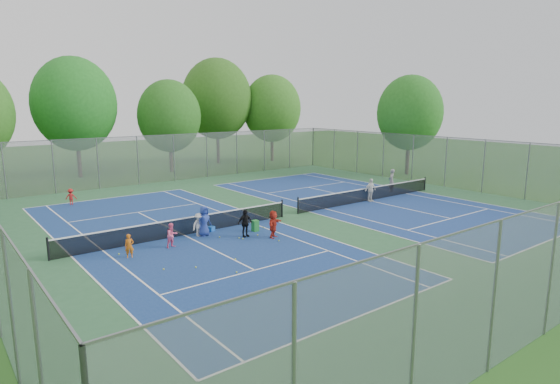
# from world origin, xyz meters

# --- Properties ---
(ground) EXTENTS (120.00, 120.00, 0.00)m
(ground) POSITION_xyz_m (0.00, 0.00, 0.00)
(ground) COLOR #25571B
(ground) RESTS_ON ground
(court_pad) EXTENTS (32.00, 32.00, 0.01)m
(court_pad) POSITION_xyz_m (0.00, 0.00, 0.01)
(court_pad) COLOR #2D5F38
(court_pad) RESTS_ON ground
(court_left) EXTENTS (10.97, 23.77, 0.01)m
(court_left) POSITION_xyz_m (-7.00, 0.00, 0.02)
(court_left) COLOR navy
(court_left) RESTS_ON court_pad
(court_right) EXTENTS (10.97, 23.77, 0.01)m
(court_right) POSITION_xyz_m (7.00, 0.00, 0.02)
(court_right) COLOR navy
(court_right) RESTS_ON court_pad
(net_left) EXTENTS (12.87, 0.10, 0.91)m
(net_left) POSITION_xyz_m (-7.00, 0.00, 0.46)
(net_left) COLOR black
(net_left) RESTS_ON ground
(net_right) EXTENTS (12.87, 0.10, 0.91)m
(net_right) POSITION_xyz_m (7.00, 0.00, 0.46)
(net_right) COLOR black
(net_right) RESTS_ON ground
(fence_north) EXTENTS (32.00, 0.10, 4.00)m
(fence_north) POSITION_xyz_m (0.00, 16.00, 2.00)
(fence_north) COLOR gray
(fence_north) RESTS_ON ground
(fence_east) EXTENTS (0.10, 32.00, 4.00)m
(fence_east) POSITION_xyz_m (16.00, 0.00, 2.00)
(fence_east) COLOR gray
(fence_east) RESTS_ON ground
(tree_nl) EXTENTS (7.20, 7.20, 10.69)m
(tree_nl) POSITION_xyz_m (-6.00, 23.00, 6.54)
(tree_nl) COLOR #443326
(tree_nl) RESTS_ON ground
(tree_nc) EXTENTS (6.00, 6.00, 8.85)m
(tree_nc) POSITION_xyz_m (2.00, 21.00, 5.39)
(tree_nc) COLOR #443326
(tree_nc) RESTS_ON ground
(tree_nr) EXTENTS (7.60, 7.60, 11.42)m
(tree_nr) POSITION_xyz_m (9.00, 24.00, 7.04)
(tree_nr) COLOR #443326
(tree_nr) RESTS_ON ground
(tree_ne) EXTENTS (6.60, 6.60, 9.77)m
(tree_ne) POSITION_xyz_m (15.00, 22.00, 5.97)
(tree_ne) COLOR #443326
(tree_ne) RESTS_ON ground
(tree_side_e) EXTENTS (6.00, 6.00, 9.20)m
(tree_side_e) POSITION_xyz_m (19.00, 6.00, 5.74)
(tree_side_e) COLOR #443326
(tree_side_e) RESTS_ON ground
(ball_crate) EXTENTS (0.42, 0.42, 0.27)m
(ball_crate) POSITION_xyz_m (-5.52, -0.15, 0.14)
(ball_crate) COLOR blue
(ball_crate) RESTS_ON ground
(ball_hopper) EXTENTS (0.31, 0.31, 0.61)m
(ball_hopper) POSITION_xyz_m (-3.66, -1.59, 0.30)
(ball_hopper) COLOR #258833
(ball_hopper) RESTS_ON ground
(student_a) EXTENTS (0.45, 0.36, 1.08)m
(student_a) POSITION_xyz_m (-10.46, -1.73, 0.54)
(student_a) COLOR orange
(student_a) RESTS_ON ground
(student_b) EXTENTS (0.65, 0.55, 1.19)m
(student_b) POSITION_xyz_m (-8.33, -1.48, 0.59)
(student_b) COLOR #FD6291
(student_b) RESTS_ON ground
(student_c) EXTENTS (0.87, 0.63, 1.21)m
(student_c) POSITION_xyz_m (-6.46, -0.60, 0.61)
(student_c) COLOR silver
(student_c) RESTS_ON ground
(student_d) EXTENTS (0.84, 0.36, 1.43)m
(student_d) POSITION_xyz_m (-4.64, -2.12, 0.72)
(student_d) COLOR black
(student_d) RESTS_ON ground
(student_e) EXTENTS (0.85, 0.65, 1.56)m
(student_e) POSITION_xyz_m (-6.18, -0.68, 0.78)
(student_e) COLOR #273D91
(student_e) RESTS_ON ground
(student_f) EXTENTS (1.33, 1.04, 1.41)m
(student_f) POSITION_xyz_m (-3.59, -3.12, 0.71)
(student_f) COLOR #B52819
(student_f) RESTS_ON ground
(child_far_baseline) EXTENTS (0.81, 0.66, 1.09)m
(child_far_baseline) POSITION_xyz_m (-9.67, 11.25, 0.54)
(child_far_baseline) COLOR red
(child_far_baseline) RESTS_ON ground
(instructor) EXTENTS (0.75, 0.63, 1.76)m
(instructor) POSITION_xyz_m (10.78, 1.15, 0.88)
(instructor) COLOR gray
(instructor) RESTS_ON ground
(teen_court_b) EXTENTS (0.95, 0.42, 1.60)m
(teen_court_b) POSITION_xyz_m (6.89, -0.22, 0.80)
(teen_court_b) COLOR white
(teen_court_b) RESTS_ON ground
(tennis_ball_0) EXTENTS (0.07, 0.07, 0.07)m
(tennis_ball_0) POSITION_xyz_m (-3.79, -3.82, 0.03)
(tennis_ball_0) COLOR #C7E234
(tennis_ball_0) RESTS_ON ground
(tennis_ball_1) EXTENTS (0.07, 0.07, 0.07)m
(tennis_ball_1) POSITION_xyz_m (-5.00, -2.46, 0.03)
(tennis_ball_1) COLOR #B4D531
(tennis_ball_1) RESTS_ON ground
(tennis_ball_2) EXTENTS (0.07, 0.07, 0.07)m
(tennis_ball_2) POSITION_xyz_m (-10.73, -1.07, 0.03)
(tennis_ball_2) COLOR #C3EC36
(tennis_ball_2) RESTS_ON ground
(tennis_ball_3) EXTENTS (0.07, 0.07, 0.07)m
(tennis_ball_3) POSITION_xyz_m (-5.80, -1.53, 0.03)
(tennis_ball_3) COLOR #BCD331
(tennis_ball_3) RESTS_ON ground
(tennis_ball_4) EXTENTS (0.07, 0.07, 0.07)m
(tennis_ball_4) POSITION_xyz_m (-9.93, -4.11, 0.03)
(tennis_ball_4) COLOR yellow
(tennis_ball_4) RESTS_ON ground
(tennis_ball_5) EXTENTS (0.07, 0.07, 0.07)m
(tennis_ball_5) POSITION_xyz_m (-2.97, -1.36, 0.03)
(tennis_ball_5) COLOR #ABCE2F
(tennis_ball_5) RESTS_ON ground
(tennis_ball_6) EXTENTS (0.07, 0.07, 0.07)m
(tennis_ball_6) POSITION_xyz_m (-7.77, -6.23, 0.03)
(tennis_ball_6) COLOR gold
(tennis_ball_6) RESTS_ON ground
(tennis_ball_7) EXTENTS (0.07, 0.07, 0.07)m
(tennis_ball_7) POSITION_xyz_m (-6.94, -4.84, 0.03)
(tennis_ball_7) COLOR gold
(tennis_ball_7) RESTS_ON ground
(tennis_ball_8) EXTENTS (0.07, 0.07, 0.07)m
(tennis_ball_8) POSITION_xyz_m (-4.05, -2.39, 0.03)
(tennis_ball_8) COLOR yellow
(tennis_ball_8) RESTS_ON ground
(tennis_ball_9) EXTENTS (0.07, 0.07, 0.07)m
(tennis_ball_9) POSITION_xyz_m (-8.78, -4.70, 0.03)
(tennis_ball_9) COLOR #D3EF37
(tennis_ball_9) RESTS_ON ground
(tennis_ball_10) EXTENTS (0.07, 0.07, 0.07)m
(tennis_ball_10) POSITION_xyz_m (-5.09, -2.24, 0.03)
(tennis_ball_10) COLOR #BAD531
(tennis_ball_10) RESTS_ON ground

